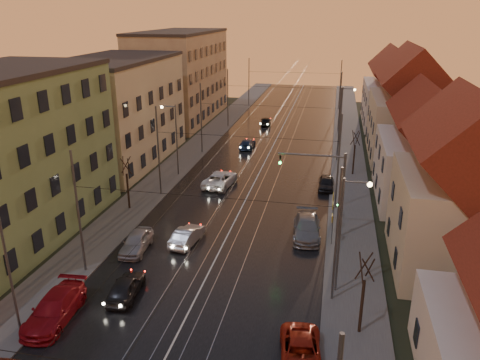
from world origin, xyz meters
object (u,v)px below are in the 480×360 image
Objects in this scene: parked_left_3 at (136,242)px; parked_right_2 at (326,183)px; street_lamp_0 at (2,259)px; driving_car_0 at (126,287)px; street_lamp_2 at (174,133)px; driving_car_1 at (187,236)px; parked_right_0 at (301,354)px; driving_car_4 at (266,121)px; driving_car_3 at (247,144)px; parked_right_1 at (307,228)px; driving_car_2 at (220,179)px; street_lamp_3 at (344,111)px; street_lamp_1 at (345,225)px; parked_left_2 at (55,309)px; traffic_light_mast at (330,184)px.

parked_left_3 reaches higher than parked_right_2.
driving_car_0 is at bearing 46.08° from street_lamp_0.
driving_car_1 is (6.28, -15.41, -4.20)m from street_lamp_2.
street_lamp_0 is 16.77m from parked_right_0.
driving_car_0 is at bearing 80.86° from driving_car_4.
driving_car_1 is 0.98× the size of driving_car_3.
driving_car_1 is 0.78× the size of parked_right_1.
driving_car_2 is at bearing -173.40° from parked_right_2.
driving_car_4 is (-11.90, 9.94, -4.20)m from street_lamp_3.
parked_left_2 is (-16.70, -6.36, -4.11)m from street_lamp_1.
driving_car_4 is (0.46, 13.57, 0.07)m from driving_car_3.
driving_car_3 is 0.99× the size of parked_left_3.
parked_right_1 is at bearing -96.13° from parked_right_2.
parked_right_1 is (15.48, -12.23, -4.11)m from street_lamp_2.
driving_car_4 is at bearing 76.34° from street_lamp_2.
driving_car_0 is 25.29m from parked_right_2.
street_lamp_0 is 1.00× the size of street_lamp_3.
traffic_light_mast is at bearing 146.07° from driving_car_2.
parked_right_2 is (0.50, 26.15, -0.00)m from parked_right_0.
parked_right_1 reaches higher than driving_car_2.
driving_car_4 is 39.26m from parked_right_1.
street_lamp_0 is 1.00× the size of street_lamp_1.
street_lamp_3 is at bearing 41.31° from street_lamp_2.
parked_left_3 is at bearing 137.06° from parked_right_0.
driving_car_3 is (-0.43, 27.78, -0.07)m from driving_car_1.
parked_left_2 is 1.24× the size of parked_left_3.
parked_right_0 is at bearing -93.38° from traffic_light_mast.
driving_car_3 is 0.90× the size of parked_right_0.
driving_car_0 is (4.61, -23.22, -4.20)m from street_lamp_2.
street_lamp_3 is (0.00, 36.00, 0.00)m from street_lamp_1.
parked_right_0 is (-0.89, -15.15, -3.94)m from traffic_light_mast.
parked_left_3 is (-1.83, 5.90, 0.04)m from driving_car_0.
driving_car_0 is 12.25m from parked_right_0.
parked_right_2 is at bearing -95.05° from street_lamp_3.
street_lamp_2 reaches higher than driving_car_1.
street_lamp_3 reaches higher than parked_left_3.
driving_car_0 is 6.18m from parked_left_3.
driving_car_1 is (-11.93, -31.41, -4.20)m from street_lamp_3.
street_lamp_2 is 1.69× the size of parked_right_0.
street_lamp_3 is 1.86× the size of parked_left_3.
traffic_light_mast reaches higher than parked_right_0.
street_lamp_0 and street_lamp_3 have the same top height.
street_lamp_1 is at bearing -82.09° from traffic_light_mast.
street_lamp_2 reaches higher than parked_right_2.
street_lamp_0 is at bearing -108.90° from parked_left_3.
street_lamp_1 reaches higher than parked_left_2.
street_lamp_2 reaches higher than driving_car_3.
street_lamp_3 reaches higher than driving_car_2.
driving_car_2 is at bearing -79.65° from driving_car_1.
driving_car_3 is at bearing 97.99° from parked_right_0.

